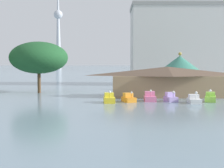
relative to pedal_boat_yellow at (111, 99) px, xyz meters
name	(u,v)px	position (x,y,z in m)	size (l,w,h in m)	color
pedal_boat_yellow	(111,99)	(0.00, 0.00, 0.00)	(1.70, 2.93, 1.78)	yellow
pedal_boat_orange	(130,98)	(2.79, 0.87, -0.04)	(2.17, 2.72, 1.57)	orange
pedal_boat_pink	(151,97)	(5.93, 1.74, 0.01)	(1.65, 2.46, 1.76)	pink
pedal_boat_lavender	(172,98)	(8.89, 1.34, -0.01)	(1.89, 2.50, 1.62)	#B299D8
pedal_boat_white	(196,100)	(11.88, -0.35, -0.08)	(1.63, 3.04, 1.72)	white
pedal_boat_lime	(212,98)	(14.63, 1.24, 0.00)	(2.30, 3.20, 1.86)	#8CCC3F
boathouse	(169,81)	(9.68, 8.91, 2.05)	(19.73, 7.60, 4.97)	#9E7F5B
green_roof_pavilion	(181,71)	(14.39, 21.94, 3.47)	(9.18, 9.18, 7.83)	brown
shoreline_tree_mid	(40,58)	(-13.34, 15.90, 6.03)	(10.87, 10.87, 9.59)	brown
background_building_block	(176,45)	(16.77, 41.25, 9.80)	(22.78, 13.31, 20.66)	silver
distant_broadcast_tower	(60,18)	(-54.56, 295.47, 51.14)	(9.03, 9.03, 136.58)	#B7BCC6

